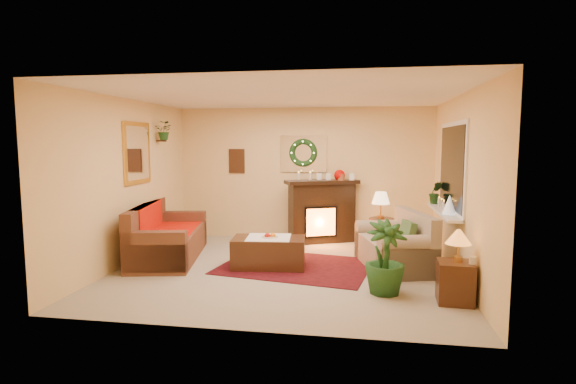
# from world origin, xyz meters

# --- Properties ---
(floor) EXTENTS (5.00, 5.00, 0.00)m
(floor) POSITION_xyz_m (0.00, 0.00, 0.00)
(floor) COLOR beige
(floor) RESTS_ON ground
(ceiling) EXTENTS (5.00, 5.00, 0.00)m
(ceiling) POSITION_xyz_m (0.00, 0.00, 2.60)
(ceiling) COLOR white
(ceiling) RESTS_ON ground
(wall_back) EXTENTS (5.00, 5.00, 0.00)m
(wall_back) POSITION_xyz_m (0.00, 2.25, 1.30)
(wall_back) COLOR #EFD88C
(wall_back) RESTS_ON ground
(wall_front) EXTENTS (5.00, 5.00, 0.00)m
(wall_front) POSITION_xyz_m (0.00, -2.25, 1.30)
(wall_front) COLOR #EFD88C
(wall_front) RESTS_ON ground
(wall_left) EXTENTS (4.50, 4.50, 0.00)m
(wall_left) POSITION_xyz_m (-2.50, 0.00, 1.30)
(wall_left) COLOR #EFD88C
(wall_left) RESTS_ON ground
(wall_right) EXTENTS (4.50, 4.50, 0.00)m
(wall_right) POSITION_xyz_m (2.50, 0.00, 1.30)
(wall_right) COLOR #EFD88C
(wall_right) RESTS_ON ground
(area_rug) EXTENTS (2.50, 2.05, 0.01)m
(area_rug) POSITION_xyz_m (0.14, 0.21, 0.01)
(area_rug) COLOR maroon
(area_rug) RESTS_ON floor
(sofa) EXTENTS (1.32, 2.24, 0.90)m
(sofa) POSITION_xyz_m (-2.01, 0.40, 0.43)
(sofa) COLOR brown
(sofa) RESTS_ON floor
(red_throw) EXTENTS (0.84, 1.36, 0.02)m
(red_throw) POSITION_xyz_m (-2.06, 0.57, 0.46)
(red_throw) COLOR #C8412A
(red_throw) RESTS_ON sofa
(fireplace) EXTENTS (1.29, 0.86, 1.14)m
(fireplace) POSITION_xyz_m (0.39, 2.02, 0.55)
(fireplace) COLOR black
(fireplace) RESTS_ON floor
(poinsettia) EXTENTS (0.21, 0.21, 0.21)m
(poinsettia) POSITION_xyz_m (0.72, 2.03, 1.30)
(poinsettia) COLOR #BB0500
(poinsettia) RESTS_ON fireplace
(mantel_candle_a) EXTENTS (0.06, 0.06, 0.17)m
(mantel_candle_a) POSITION_xyz_m (-0.06, 2.03, 1.26)
(mantel_candle_a) COLOR white
(mantel_candle_a) RESTS_ON fireplace
(mantel_candle_b) EXTENTS (0.06, 0.06, 0.18)m
(mantel_candle_b) POSITION_xyz_m (0.16, 2.03, 1.26)
(mantel_candle_b) COLOR white
(mantel_candle_b) RESTS_ON fireplace
(mantel_mirror) EXTENTS (0.92, 0.02, 0.72)m
(mantel_mirror) POSITION_xyz_m (0.00, 2.23, 1.70)
(mantel_mirror) COLOR white
(mantel_mirror) RESTS_ON wall_back
(wreath) EXTENTS (0.55, 0.11, 0.55)m
(wreath) POSITION_xyz_m (0.00, 2.19, 1.72)
(wreath) COLOR #194719
(wreath) RESTS_ON wall_back
(wall_art) EXTENTS (0.32, 0.03, 0.48)m
(wall_art) POSITION_xyz_m (-1.35, 2.23, 1.55)
(wall_art) COLOR #381E11
(wall_art) RESTS_ON wall_back
(gold_mirror) EXTENTS (0.03, 0.84, 1.00)m
(gold_mirror) POSITION_xyz_m (-2.48, 0.30, 1.75)
(gold_mirror) COLOR gold
(gold_mirror) RESTS_ON wall_left
(hanging_plant) EXTENTS (0.33, 0.28, 0.36)m
(hanging_plant) POSITION_xyz_m (-2.34, 1.05, 1.97)
(hanging_plant) COLOR #194719
(hanging_plant) RESTS_ON wall_left
(loveseat) EXTENTS (1.21, 1.65, 0.86)m
(loveseat) POSITION_xyz_m (1.64, 0.42, 0.42)
(loveseat) COLOR #806C55
(loveseat) RESTS_ON floor
(window_frame) EXTENTS (0.03, 1.86, 1.36)m
(window_frame) POSITION_xyz_m (2.48, 0.55, 1.55)
(window_frame) COLOR white
(window_frame) RESTS_ON wall_right
(window_glass) EXTENTS (0.02, 1.70, 1.22)m
(window_glass) POSITION_xyz_m (2.47, 0.55, 1.55)
(window_glass) COLOR black
(window_glass) RESTS_ON wall_right
(window_sill) EXTENTS (0.22, 1.86, 0.04)m
(window_sill) POSITION_xyz_m (2.38, 0.55, 0.87)
(window_sill) COLOR white
(window_sill) RESTS_ON wall_right
(mini_tree) EXTENTS (0.18, 0.18, 0.27)m
(mini_tree) POSITION_xyz_m (2.38, 0.13, 1.04)
(mini_tree) COLOR white
(mini_tree) RESTS_ON window_sill
(sill_plant) EXTENTS (0.27, 0.22, 0.49)m
(sill_plant) POSITION_xyz_m (2.37, 1.28, 1.08)
(sill_plant) COLOR #215F1D
(sill_plant) RESTS_ON window_sill
(side_table_round) EXTENTS (0.46, 0.46, 0.58)m
(side_table_round) POSITION_xyz_m (1.50, 1.53, 0.33)
(side_table_round) COLOR #55371C
(side_table_round) RESTS_ON floor
(lamp_cream) EXTENTS (0.32, 0.32, 0.49)m
(lamp_cream) POSITION_xyz_m (1.48, 1.51, 0.88)
(lamp_cream) COLOR #FFD593
(lamp_cream) RESTS_ON side_table_round
(end_table_square) EXTENTS (0.43, 0.43, 0.50)m
(end_table_square) POSITION_xyz_m (2.26, -1.04, 0.27)
(end_table_square) COLOR #521F11
(end_table_square) RESTS_ON floor
(lamp_tiffany) EXTENTS (0.31, 0.31, 0.45)m
(lamp_tiffany) POSITION_xyz_m (2.28, -1.02, 0.74)
(lamp_tiffany) COLOR orange
(lamp_tiffany) RESTS_ON end_table_square
(coffee_table) EXTENTS (1.16, 0.72, 0.46)m
(coffee_table) POSITION_xyz_m (-0.26, 0.10, 0.21)
(coffee_table) COLOR black
(coffee_table) RESTS_ON floor
(fruit_bowl) EXTENTS (0.26, 0.26, 0.06)m
(fruit_bowl) POSITION_xyz_m (-0.24, 0.11, 0.45)
(fruit_bowl) COLOR beige
(fruit_bowl) RESTS_ON coffee_table
(floor_palm) EXTENTS (2.08, 2.08, 2.81)m
(floor_palm) POSITION_xyz_m (1.44, -0.84, 0.45)
(floor_palm) COLOR #183B1D
(floor_palm) RESTS_ON floor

